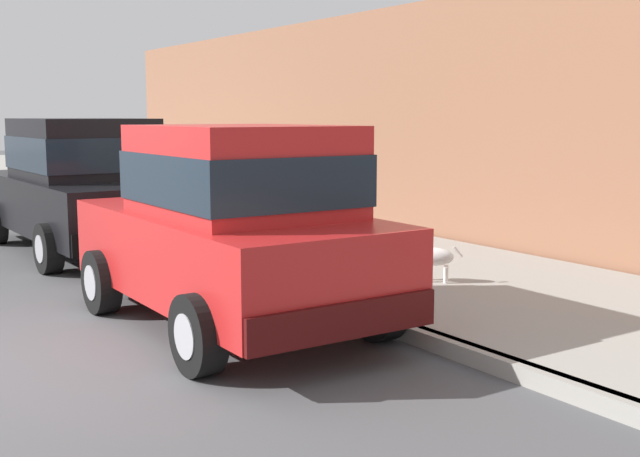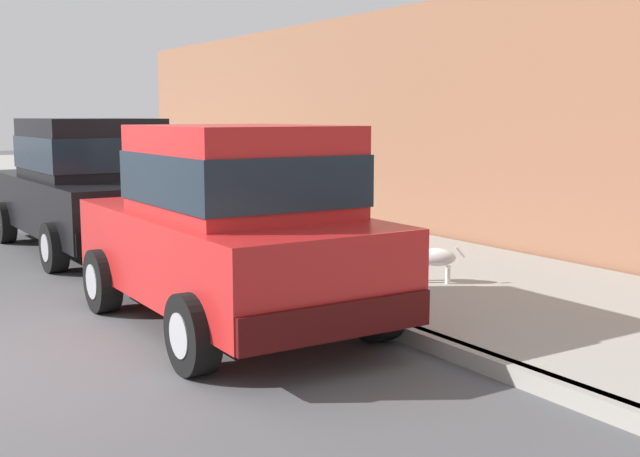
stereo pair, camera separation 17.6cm
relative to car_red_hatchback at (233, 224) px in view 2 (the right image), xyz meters
The scene contains 6 objects.
curb 1.42m from the car_red_hatchback, ahead, with size 0.16×64.00×0.14m, color gray.
sidewalk 3.03m from the car_red_hatchback, ahead, with size 3.60×64.00×0.14m, color #99968E.
car_red_hatchback is the anchor object (origin of this frame).
car_black_sedan 4.95m from the car_red_hatchback, 88.75° to the left, with size 2.10×4.64×1.92m.
dog_white 2.50m from the car_red_hatchback, ahead, with size 0.57×0.57×0.49m.
building_facade 6.61m from the car_red_hatchback, 40.43° to the left, with size 0.50×20.00×3.67m, color #8C5B42.
Camera 2 is at (-1.03, -6.54, 1.97)m, focal length 44.28 mm.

